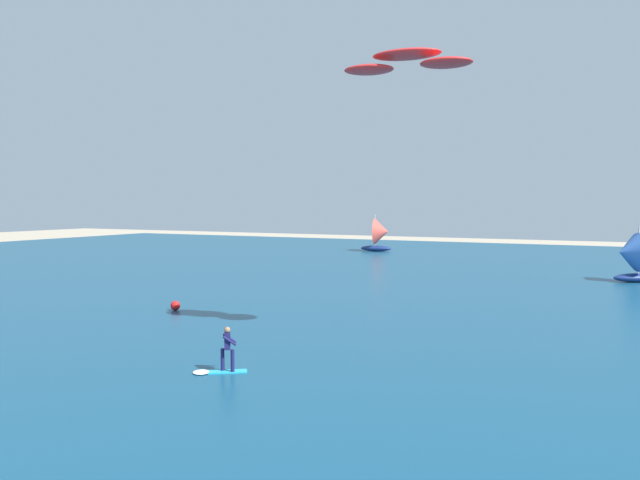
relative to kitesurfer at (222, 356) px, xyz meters
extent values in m
cube|color=navy|center=(4.10, 34.47, -0.65)|extent=(160.00, 90.00, 0.10)
cube|color=#26B2CC|center=(0.16, 0.11, -0.58)|extent=(1.40, 1.16, 0.05)
cylinder|color=#19194C|center=(-0.06, 0.11, -0.15)|extent=(0.14, 0.14, 0.80)
cylinder|color=#19194C|center=(0.37, 0.11, -0.15)|extent=(0.14, 0.14, 0.80)
cube|color=#19194C|center=(0.16, 0.11, 0.55)|extent=(0.39, 0.42, 0.60)
sphere|color=#9E7051|center=(0.16, 0.11, 0.96)|extent=(0.22, 0.22, 0.22)
cylinder|color=#19194C|center=(0.10, 0.34, 0.60)|extent=(0.46, 0.36, 0.39)
cylinder|color=#19194C|center=(0.35, -0.03, 0.60)|extent=(0.46, 0.36, 0.39)
ellipsoid|color=white|center=(-0.62, -0.43, -0.56)|extent=(0.89, 0.92, 0.08)
ellipsoid|color=red|center=(4.26, 7.60, 11.87)|extent=(3.09, 1.94, 0.35)
ellipsoid|color=red|center=(2.55, 7.53, 11.37)|extent=(2.29, 1.90, 0.35)
ellipsoid|color=red|center=(5.97, 7.68, 11.37)|extent=(2.29, 1.90, 0.35)
ellipsoid|color=navy|center=(-16.88, 56.36, -0.24)|extent=(4.08, 2.03, 0.73)
cylinder|color=silver|center=(-17.06, 56.33, 2.08)|extent=(0.12, 0.12, 3.90)
cone|color=#D84C3F|center=(-16.22, 56.49, 1.88)|extent=(2.27, 3.53, 3.27)
ellipsoid|color=navy|center=(12.82, 36.40, -0.26)|extent=(3.71, 3.03, 0.68)
cylinder|color=silver|center=(12.96, 36.49, 1.89)|extent=(0.11, 0.11, 3.62)
cone|color=#3F72CC|center=(12.30, 36.05, 1.71)|extent=(3.00, 3.42, 3.04)
sphere|color=red|center=(-10.32, 9.87, -0.33)|extent=(0.55, 0.55, 0.55)
camera|label=1|loc=(13.73, -19.09, 5.59)|focal=36.45mm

